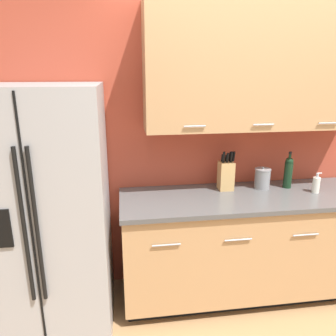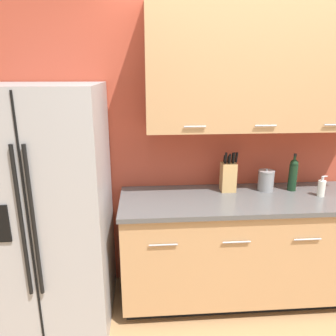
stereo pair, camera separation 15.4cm
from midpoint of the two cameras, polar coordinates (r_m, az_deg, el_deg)
wall_back at (r=2.84m, az=13.50°, el=8.35°), size 10.00×0.39×2.60m
counter_unit at (r=2.89m, az=13.04°, el=-12.74°), size 2.18×0.64×0.90m
refrigerator at (r=2.52m, az=-21.98°, el=-7.24°), size 0.84×0.82×1.77m
knife_block at (r=2.72m, az=8.46°, el=-1.19°), size 0.13×0.11×0.33m
wine_bottle at (r=2.88m, az=18.79°, el=-0.62°), size 0.07×0.07×0.31m
soap_dispenser at (r=2.87m, az=23.01°, el=-2.68°), size 0.06×0.06×0.17m
steel_canister at (r=2.82m, az=14.62°, el=-1.77°), size 0.13×0.13×0.18m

